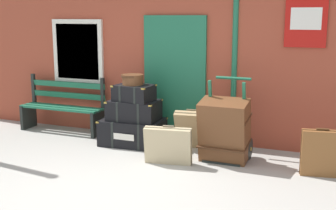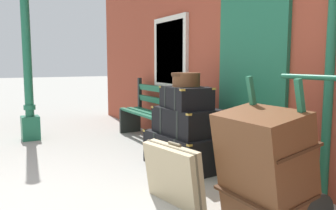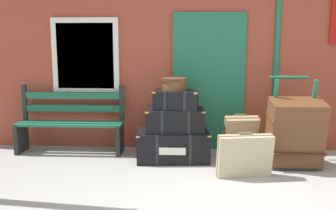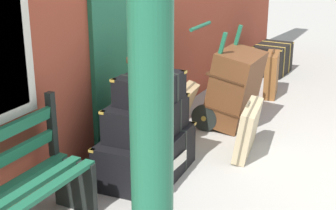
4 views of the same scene
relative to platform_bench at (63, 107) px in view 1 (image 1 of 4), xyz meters
The scene contains 12 objects.
ground_plane 3.10m from the platform_bench, 44.67° to the right, with size 60.00×60.00×0.00m, color #A3A099.
brick_facade 2.50m from the platform_bench, 11.37° to the left, with size 10.40×0.35×3.20m.
platform_bench is the anchor object (origin of this frame).
steamer_trunk_base 1.61m from the platform_bench, 10.44° to the right, with size 1.06×0.73×0.43m.
steamer_trunk_middle 1.62m from the platform_bench, 10.15° to the right, with size 0.84×0.60×0.33m.
steamer_trunk_top 1.69m from the platform_bench, 10.90° to the right, with size 0.64×0.49×0.27m.
round_hatbox 1.74m from the platform_bench, 10.59° to the right, with size 0.36×0.35×0.17m.
porters_trolley 3.22m from the platform_bench, ahead, with size 0.71×0.64×1.19m.
large_brown_trunk 3.24m from the platform_bench, 10.15° to the right, with size 0.70×0.58×0.94m.
suitcase_cream 4.58m from the platform_bench, ahead, with size 0.54×0.26×0.65m.
suitcase_charcoal 2.68m from the platform_bench, 21.71° to the right, with size 0.70×0.32×0.57m.
suitcase_oxblood 2.54m from the platform_bench, ahead, with size 0.52×0.40×0.64m.
Camera 1 is at (2.59, -4.40, 2.09)m, focal length 47.03 mm.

